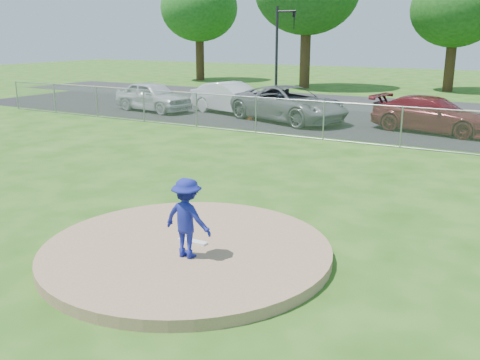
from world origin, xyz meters
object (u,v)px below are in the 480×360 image
(traffic_cone, at_px, (251,113))
(parked_car_gray, at_px, (289,104))
(parked_car_silver, at_px, (153,96))
(parked_car_white, at_px, (232,98))
(parked_car_darkred, at_px, (433,114))
(pitcher, at_px, (187,218))
(traffic_signal_left, at_px, (280,46))

(traffic_cone, height_order, parked_car_gray, parked_car_gray)
(parked_car_silver, xyz_separation_m, parked_car_gray, (7.82, 0.43, 0.04))
(parked_car_white, distance_m, parked_car_darkred, 10.12)
(parked_car_darkred, bearing_deg, pitcher, -173.20)
(parked_car_white, bearing_deg, traffic_cone, -111.02)
(parked_car_silver, bearing_deg, traffic_signal_left, -22.05)
(parked_car_white, bearing_deg, traffic_signal_left, 14.79)
(parked_car_silver, bearing_deg, parked_car_darkred, -77.73)
(traffic_signal_left, xyz_separation_m, pitcher, (9.07, -22.38, -2.45))
(pitcher, distance_m, parked_car_gray, 16.80)
(traffic_signal_left, xyz_separation_m, parked_car_silver, (-4.17, -6.91, -2.56))
(parked_car_darkred, bearing_deg, parked_car_silver, 103.69)
(pitcher, height_order, parked_car_white, pitcher)
(traffic_signal_left, relative_size, parked_car_darkred, 1.09)
(parked_car_silver, relative_size, parked_car_gray, 0.77)
(traffic_signal_left, distance_m, pitcher, 24.27)
(parked_car_white, height_order, parked_car_darkred, parked_car_white)
(traffic_cone, bearing_deg, parked_car_silver, -179.95)
(traffic_signal_left, bearing_deg, traffic_cone, -75.26)
(parked_car_gray, bearing_deg, parked_car_silver, 112.11)
(traffic_cone, relative_size, parked_car_darkred, 0.12)
(traffic_signal_left, relative_size, traffic_cone, 9.08)
(traffic_cone, relative_size, parked_car_gray, 0.10)
(pitcher, relative_size, parked_car_gray, 0.24)
(parked_car_silver, xyz_separation_m, parked_car_darkred, (14.28, 0.81, -0.04))
(parked_car_white, bearing_deg, pitcher, -136.88)
(traffic_signal_left, bearing_deg, parked_car_gray, -60.58)
(parked_car_white, xyz_separation_m, parked_car_darkred, (10.11, -0.50, -0.05))
(pitcher, bearing_deg, traffic_cone, -63.52)
(pitcher, relative_size, parked_car_silver, 0.31)
(traffic_signal_left, distance_m, parked_car_darkred, 12.10)
(traffic_cone, xyz_separation_m, parked_car_white, (-1.81, 1.30, 0.49))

